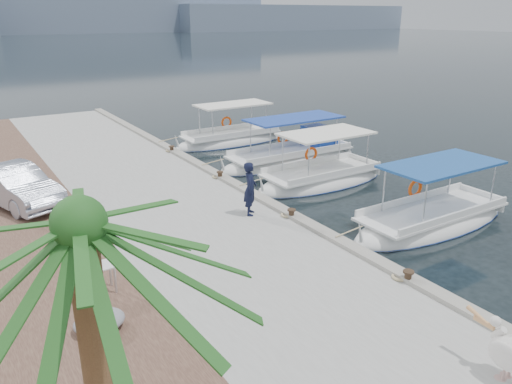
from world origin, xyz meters
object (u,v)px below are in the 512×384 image
fishing_caique_e (231,141)px  parked_car (16,186)px  fishing_caique_b (431,222)px  pelican (509,351)px  fisherman (250,189)px  date_palm (80,227)px  fishing_caique_d (292,159)px  fishing_caique_c (321,180)px

fishing_caique_e → parked_car: bearing=-154.8°
fishing_caique_b → pelican: (-5.63, -6.24, 0.95)m
pelican → fisherman: size_ratio=0.78×
fisherman → date_palm: (-7.32, -8.70, 3.53)m
fishing_caique_b → fishing_caique_e: same height
date_palm → fishing_caique_d: bearing=47.4°
fishing_caique_e → pelican: (-5.57, -20.23, 0.95)m
fishing_caique_e → fisherman: fisherman is taller
fishing_caique_e → fishing_caique_b: bearing=-89.8°
fishing_caique_d → parked_car: bearing=-177.5°
fisherman → date_palm: size_ratio=0.34×
fishing_caique_b → fishing_caique_d: size_ratio=0.88×
fishing_caique_e → date_palm: bearing=-123.0°
fishing_caique_b → fishing_caique_e: 13.99m
fishing_caique_e → parked_car: 13.18m
fishing_caique_c → pelican: fishing_caique_c is taller
fishing_caique_d → fishing_caique_e: (-0.62, 5.03, -0.06)m
fisherman → fishing_caique_e: bearing=7.9°
fishing_caique_d → fisherman: fisherman is taller
fishing_caique_e → parked_car: fishing_caique_e is taller
fishing_caique_b → parked_car: 14.64m
fishing_caique_e → pelican: fishing_caique_e is taller
fishing_caique_c → date_palm: bearing=-138.2°
fisherman → fishing_caique_d: bearing=-11.9°
fishing_caique_c → fishing_caique_d: size_ratio=0.81×
fishing_caique_c → fishing_caique_e: bearing=88.4°
fishing_caique_c → fishing_caique_b: bearing=-87.1°
parked_car → date_palm: bearing=-112.5°
fishing_caique_e → fishing_caique_c: bearing=-91.6°
pelican → date_palm: size_ratio=0.27×
fishing_caique_d → pelican: 16.43m
fishing_caique_e → fishing_caique_d: bearing=-82.9°
pelican → fisherman: (0.23, 9.46, 0.34)m
fishing_caique_c → fishing_caique_e: 8.35m
pelican → parked_car: 15.95m
fishing_caique_b → pelican: bearing=-132.1°
date_palm → pelican: bearing=-6.1°
pelican → parked_car: bearing=113.3°
pelican → fisherman: 9.47m
fishing_caique_d → date_palm: size_ratio=1.47×
fishing_caique_c → date_palm: size_ratio=1.19×
fishing_caique_b → date_palm: date_palm is taller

